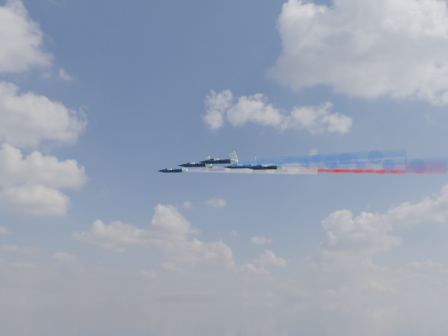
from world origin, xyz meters
TOP-DOWN VIEW (x-y plane):
  - jet_lead at (-31.53, 8.03)m, footprint 16.94×17.53m
  - trail_lead at (-13.54, -15.93)m, footprint 32.92×41.85m
  - jet_inner_left at (-31.51, -9.85)m, footprint 16.94×17.53m
  - trail_inner_left at (-13.52, -33.81)m, footprint 32.92×41.85m
  - jet_inner_right at (-14.87, 3.42)m, footprint 16.94×17.53m
  - trail_inner_right at (3.11, -20.54)m, footprint 32.92×41.85m
  - jet_outer_left at (-33.63, -29.22)m, footprint 16.94×17.53m
  - trail_outer_left at (-15.65, -53.18)m, footprint 32.92×41.85m
  - jet_center_third at (-16.15, -15.28)m, footprint 16.94×17.53m
  - trail_center_third at (1.84, -39.24)m, footprint 32.92×41.85m
  - jet_outer_right at (2.45, -0.82)m, footprint 16.94×17.53m
  - trail_outer_right at (20.44, -24.78)m, footprint 32.92×41.85m
  - jet_rear_left at (-16.27, -29.70)m, footprint 16.94×17.53m
  - trail_rear_left at (1.72, -53.66)m, footprint 32.92×41.85m
  - jet_rear_right at (-0.13, -18.64)m, footprint 16.94×17.53m
  - trail_rear_right at (17.86, -42.61)m, footprint 32.92×41.85m

SIDE VIEW (x-z plane):
  - trail_outer_left at x=-15.65m, z-range 119.23..128.32m
  - trail_rear_left at x=1.72m, z-range 119.68..128.77m
  - jet_outer_left at x=-33.63m, z-range 122.84..129.50m
  - jet_rear_left at x=-16.27m, z-range 123.29..129.94m
  - trail_inner_left at x=-13.52m, z-range 123.01..132.09m
  - trail_center_third at x=1.84m, z-range 123.39..132.47m
  - trail_rear_right at x=17.86m, z-range 123.59..132.67m
  - trail_lead at x=-13.54m, z-range 125.04..134.12m
  - jet_inner_left at x=-31.51m, z-range 126.62..133.27m
  - jet_center_third at x=-16.15m, z-range 127.00..133.65m
  - jet_rear_right at x=-0.13m, z-range 127.20..133.85m
  - trail_inner_right at x=3.11m, z-range 126.94..136.03m
  - jet_lead at x=-31.53m, z-range 128.65..135.30m
  - trail_outer_right at x=20.44m, z-range 127.74..136.83m
  - jet_inner_right at x=-14.87m, z-range 130.56..137.21m
  - jet_outer_right at x=2.45m, z-range 131.35..138.01m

